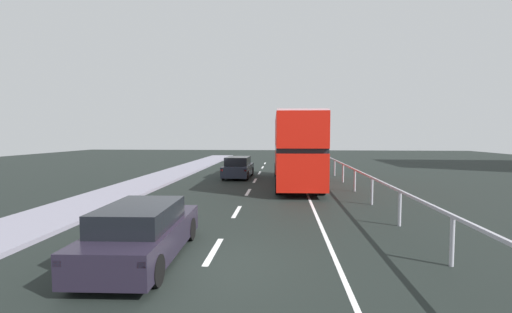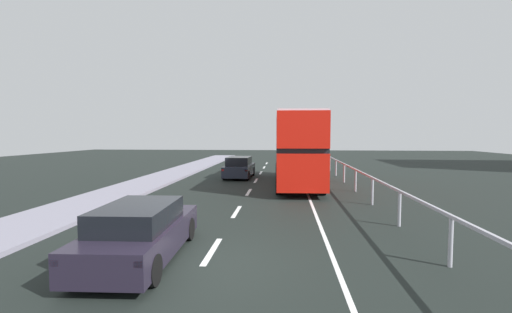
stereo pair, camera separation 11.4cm
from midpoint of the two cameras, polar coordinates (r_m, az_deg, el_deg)
The scene contains 6 objects.
ground_plane at distance 8.55m, azimuth -8.61°, elevation -17.46°, with size 74.54×120.00×0.10m, color black.
lane_paint_markings at distance 16.59m, azimuth 4.57°, elevation -6.88°, with size 3.20×46.00×0.01m.
bridge_side_railing at distance 17.34m, azimuth 17.12°, elevation -3.34°, with size 0.10×42.00×1.21m.
double_decker_bus_red at distance 20.80m, azimuth 6.46°, elevation 1.51°, with size 2.70×10.22×4.23m.
hatchback_car_near at distance 8.94m, azimuth -18.66°, elevation -11.85°, with size 1.92×4.48×1.38m.
sedan_car_ahead at distance 24.26m, azimuth -3.09°, elevation -1.86°, with size 1.88×4.28×1.48m.
Camera 1 is at (1.75, -7.78, 3.02)m, focal length 24.09 mm.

